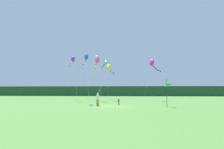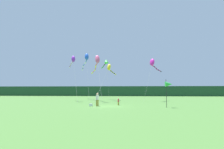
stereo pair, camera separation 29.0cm
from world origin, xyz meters
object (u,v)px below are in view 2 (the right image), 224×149
person_child (118,101)px  kite_purple (73,60)px  banner_flag_pole (169,84)px  cooler_box (91,105)px  kite_blue (86,58)px  kite_rainbow (97,61)px  kite_magenta (153,63)px  kite_yellow (110,68)px  kite_green (106,62)px  person_adult (97,99)px

person_child → kite_purple: bearing=137.9°
banner_flag_pole → kite_purple: (-16.44, 11.58, 5.54)m
cooler_box → banner_flag_pole: size_ratio=0.12×
cooler_box → kite_blue: bearing=105.8°
kite_rainbow → kite_blue: (-3.99, 7.59, 2.08)m
kite_blue → kite_purple: size_ratio=1.20×
kite_blue → kite_magenta: bearing=-19.2°
person_child → banner_flag_pole: 7.58m
cooler_box → person_child: bearing=23.1°
kite_magenta → kite_purple: size_ratio=0.94×
cooler_box → banner_flag_pole: bearing=-6.3°
banner_flag_pole → kite_yellow: (-9.07, 13.70, 4.03)m
kite_green → kite_blue: bearing=177.3°
kite_blue → kite_green: (4.90, -0.23, -1.01)m
kite_yellow → kite_purple: size_ratio=0.89×
person_adult → kite_blue: 20.25m
kite_purple → kite_green: bearing=47.6°
person_child → kite_green: (-3.75, 15.45, 8.47)m
cooler_box → banner_flag_pole: (10.41, -1.15, 2.78)m
person_adult → kite_magenta: (9.51, 11.84, 6.79)m
kite_blue → kite_yellow: 8.41m
kite_magenta → kite_rainbow: bearing=-168.7°
person_adult → banner_flag_pole: size_ratio=0.50×
kite_rainbow → kite_green: kite_green is taller
banner_flag_pole → kite_yellow: bearing=123.5°
person_child → person_adult: bearing=-152.7°
kite_blue → kite_purple: (-1.14, -6.85, -1.58)m
kite_magenta → kite_blue: (-15.27, 5.32, 2.26)m
kite_rainbow → kite_green: 7.49m
kite_rainbow → kite_purple: (-5.13, 0.74, 0.49)m
person_adult → person_child: person_adult is taller
banner_flag_pole → kite_rainbow: (-11.32, 10.84, 5.05)m
banner_flag_pole → kite_green: kite_green is taller
person_child → cooler_box: person_child is taller
cooler_box → kite_yellow: 14.35m
kite_rainbow → kite_yellow: kite_rainbow is taller
kite_blue → kite_green: bearing=-2.7°
banner_flag_pole → kite_blue: 24.99m
banner_flag_pole → kite_purple: 20.86m
kite_rainbow → kite_green: bearing=82.9°
banner_flag_pole → kite_rainbow: 16.46m
person_child → kite_green: kite_green is taller
cooler_box → person_adult: bearing=7.0°
kite_yellow → kite_magenta: bearing=-3.8°
kite_rainbow → kite_purple: size_ratio=1.15×
cooler_box → kite_rainbow: 12.49m
kite_magenta → kite_yellow: bearing=176.2°
banner_flag_pole → kite_blue: (-15.30, 18.42, 7.12)m
kite_rainbow → kite_green: size_ratio=1.10×
person_adult → person_child: bearing=27.3°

